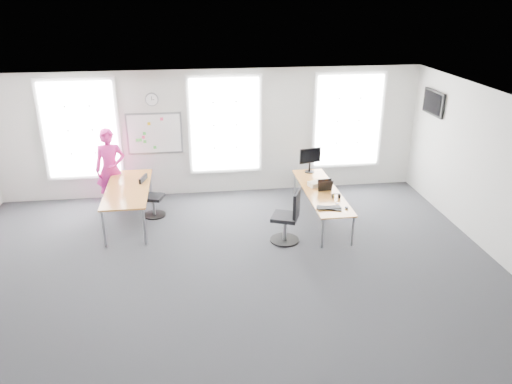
{
  "coord_description": "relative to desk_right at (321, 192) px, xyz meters",
  "views": [
    {
      "loc": [
        -0.52,
        -7.49,
        4.73
      ],
      "look_at": [
        0.66,
        1.2,
        1.1
      ],
      "focal_mm": 35.0,
      "sensor_mm": 36.0,
      "label": 1
    }
  ],
  "objects": [
    {
      "name": "floor",
      "position": [
        -2.21,
        -2.14,
        -0.62
      ],
      "size": [
        10.0,
        10.0,
        0.0
      ],
      "primitive_type": "plane",
      "color": "#27272C",
      "rests_on": "ground"
    },
    {
      "name": "ceiling",
      "position": [
        -2.21,
        -2.14,
        2.38
      ],
      "size": [
        10.0,
        10.0,
        0.0
      ],
      "primitive_type": "plane",
      "rotation": [
        3.14,
        0.0,
        0.0
      ],
      "color": "white",
      "rests_on": "ground"
    },
    {
      "name": "wall_back",
      "position": [
        -2.21,
        1.86,
        0.88
      ],
      "size": [
        10.0,
        0.0,
        10.0
      ],
      "primitive_type": "plane",
      "rotation": [
        1.57,
        0.0,
        0.0
      ],
      "color": "silver",
      "rests_on": "ground"
    },
    {
      "name": "wall_front",
      "position": [
        -2.21,
        -6.14,
        0.88
      ],
      "size": [
        10.0,
        0.0,
        10.0
      ],
      "primitive_type": "plane",
      "rotation": [
        -1.57,
        0.0,
        0.0
      ],
      "color": "silver",
      "rests_on": "ground"
    },
    {
      "name": "wall_right",
      "position": [
        2.79,
        -2.14,
        0.88
      ],
      "size": [
        0.0,
        10.0,
        10.0
      ],
      "primitive_type": "plane",
      "rotation": [
        1.57,
        0.0,
        -1.57
      ],
      "color": "silver",
      "rests_on": "ground"
    },
    {
      "name": "window_left",
      "position": [
        -5.21,
        1.83,
        1.08
      ],
      "size": [
        1.6,
        0.06,
        2.2
      ],
      "primitive_type": "cube",
      "color": "silver",
      "rests_on": "wall_back"
    },
    {
      "name": "window_mid",
      "position": [
        -1.91,
        1.83,
        1.08
      ],
      "size": [
        1.6,
        0.06,
        2.2
      ],
      "primitive_type": "cube",
      "color": "silver",
      "rests_on": "wall_back"
    },
    {
      "name": "window_right",
      "position": [
        1.09,
        1.83,
        1.08
      ],
      "size": [
        1.6,
        0.06,
        2.2
      ],
      "primitive_type": "cube",
      "color": "silver",
      "rests_on": "wall_back"
    },
    {
      "name": "desk_right",
      "position": [
        0.0,
        0.0,
        0.0
      ],
      "size": [
        0.72,
        2.72,
        0.66
      ],
      "color": "#BB8632",
      "rests_on": "ground"
    },
    {
      "name": "desk_left",
      "position": [
        -4.1,
        0.35,
        0.12
      ],
      "size": [
        0.89,
        2.22,
        0.81
      ],
      "color": "#BB8632",
      "rests_on": "ground"
    },
    {
      "name": "chair_right",
      "position": [
        -0.91,
        -0.94,
        -0.14
      ],
      "size": [
        0.64,
        0.64,
        1.09
      ],
      "rotation": [
        0.0,
        0.0,
        -1.97
      ],
      "color": "black",
      "rests_on": "ground"
    },
    {
      "name": "chair_left",
      "position": [
        -3.67,
        0.66,
        -0.21
      ],
      "size": [
        0.52,
        0.52,
        0.92
      ],
      "rotation": [
        0.0,
        0.0,
        1.28
      ],
      "color": "black",
      "rests_on": "ground"
    },
    {
      "name": "person",
      "position": [
        -4.55,
        1.25,
        0.31
      ],
      "size": [
        0.7,
        0.47,
        1.85
      ],
      "primitive_type": "imported",
      "rotation": [
        0.0,
        0.0,
        0.05
      ],
      "color": "#E1248E",
      "rests_on": "ground"
    },
    {
      "name": "whiteboard",
      "position": [
        -3.56,
        1.83,
        0.93
      ],
      "size": [
        1.2,
        0.03,
        0.9
      ],
      "primitive_type": "cube",
      "color": "white",
      "rests_on": "wall_back"
    },
    {
      "name": "wall_clock",
      "position": [
        -3.56,
        1.83,
        1.73
      ],
      "size": [
        0.3,
        0.04,
        0.3
      ],
      "primitive_type": "cylinder",
      "rotation": [
        1.57,
        0.0,
        0.0
      ],
      "color": "gray",
      "rests_on": "wall_back"
    },
    {
      "name": "tv",
      "position": [
        2.74,
        0.86,
        1.68
      ],
      "size": [
        0.06,
        0.9,
        0.55
      ],
      "primitive_type": "cube",
      "color": "black",
      "rests_on": "wall_right"
    },
    {
      "name": "keyboard",
      "position": [
        -0.09,
        -0.94,
        0.05
      ],
      "size": [
        0.52,
        0.33,
        0.02
      ],
      "primitive_type": "cube",
      "rotation": [
        0.0,
        0.0,
        -0.34
      ],
      "color": "black",
      "rests_on": "desk_right"
    },
    {
      "name": "mouse",
      "position": [
        0.25,
        -0.98,
        0.06
      ],
      "size": [
        0.1,
        0.12,
        0.04
      ],
      "primitive_type": "ellipsoid",
      "rotation": [
        0.0,
        0.0,
        0.3
      ],
      "color": "black",
      "rests_on": "desk_right"
    },
    {
      "name": "lens_cap",
      "position": [
        0.13,
        -0.73,
        0.05
      ],
      "size": [
        0.07,
        0.07,
        0.01
      ],
      "primitive_type": "cylinder",
      "rotation": [
        0.0,
        0.0,
        0.09
      ],
      "color": "black",
      "rests_on": "desk_right"
    },
    {
      "name": "headphones",
      "position": [
        0.19,
        -0.44,
        0.09
      ],
      "size": [
        0.18,
        0.1,
        0.1
      ],
      "rotation": [
        0.0,
        0.0,
        0.3
      ],
      "color": "black",
      "rests_on": "desk_right"
    },
    {
      "name": "laptop_sleeve",
      "position": [
        0.07,
        -0.03,
        0.17
      ],
      "size": [
        0.31,
        0.19,
        0.25
      ],
      "rotation": [
        0.0,
        0.0,
        0.09
      ],
      "color": "black",
      "rests_on": "desk_right"
    },
    {
      "name": "paper_stack",
      "position": [
        -0.07,
        0.27,
        0.09
      ],
      "size": [
        0.35,
        0.3,
        0.1
      ],
      "primitive_type": "cube",
      "rotation": [
        0.0,
        0.0,
        0.35
      ],
      "color": "beige",
      "rests_on": "desk_right"
    },
    {
      "name": "monitor",
      "position": [
        0.01,
        1.15,
        0.4
      ],
      "size": [
        0.53,
        0.22,
        0.59
      ],
      "rotation": [
        0.0,
        0.0,
        0.25
      ],
      "color": "black",
      "rests_on": "desk_right"
    }
  ]
}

